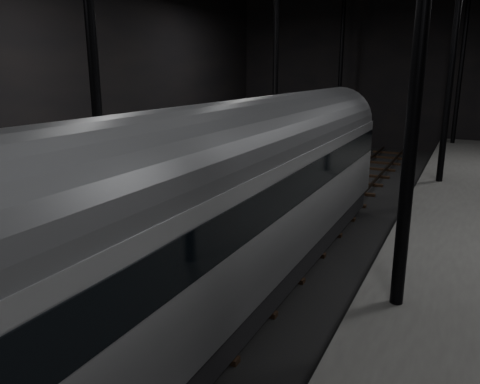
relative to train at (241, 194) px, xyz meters
The scene contains 6 objects.
ground 4.34m from the train, 90.00° to the left, with size 44.00×44.00×0.00m, color black.
platform_left 8.52m from the train, 155.55° to the left, with size 9.00×43.80×1.00m, color #4E4E4C.
tactile_strip 5.00m from the train, 133.63° to the left, with size 0.50×43.80×0.01m, color olive.
track 4.30m from the train, 90.00° to the left, with size 2.40×43.00×0.24m.
train is the anchor object (origin of this frame).
woman 6.60m from the train, 136.13° to the left, with size 0.68×0.44×1.86m, color #A47F64.
Camera 1 is at (4.77, -13.15, 5.58)m, focal length 35.00 mm.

